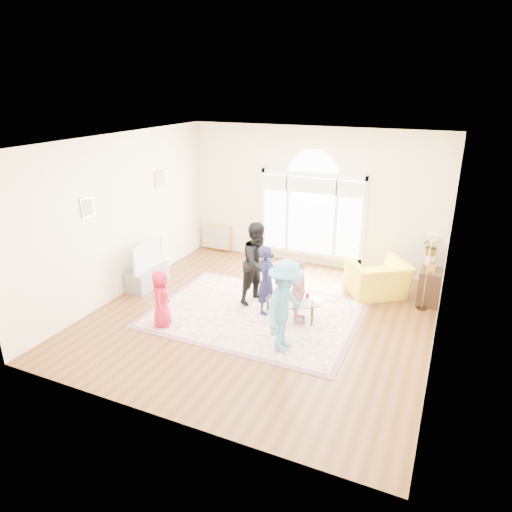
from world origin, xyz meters
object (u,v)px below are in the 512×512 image
at_px(tv_console, 147,277).
at_px(armchair, 378,279).
at_px(area_rug, 255,314).
at_px(coffee_table, 294,301).
at_px(television, 146,255).

distance_m(tv_console, armchair, 4.80).
height_order(area_rug, coffee_table, coffee_table).
distance_m(television, coffee_table, 3.37).
distance_m(area_rug, tv_console, 2.63).
distance_m(area_rug, coffee_table, 0.85).
height_order(television, coffee_table, television).
bearing_deg(tv_console, area_rug, -5.17).
xyz_separation_m(area_rug, coffee_table, (0.75, 0.07, 0.39)).
bearing_deg(area_rug, tv_console, 174.83).
height_order(television, armchair, television).
bearing_deg(television, coffee_table, -2.83).
relative_size(coffee_table, armchair, 1.05).
relative_size(television, armchair, 0.93).
bearing_deg(area_rug, armchair, 42.73).
distance_m(tv_console, coffee_table, 3.37).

